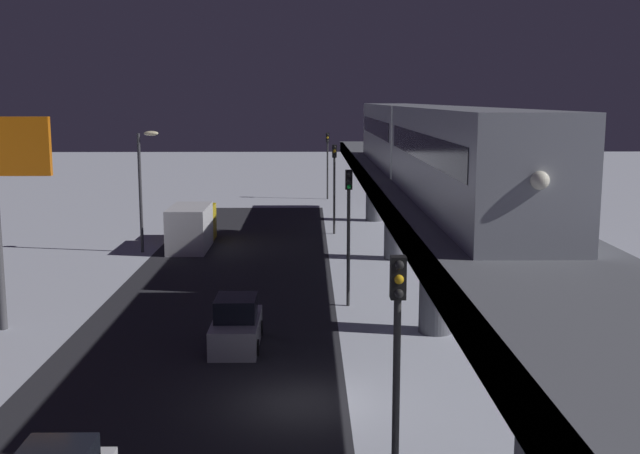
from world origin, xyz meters
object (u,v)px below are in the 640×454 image
at_px(traffic_light_distant, 328,156).
at_px(traffic_light_near, 397,359).
at_px(traffic_light_mid, 349,218).
at_px(box_truck, 192,226).
at_px(traffic_light_far, 334,176).
at_px(sedan_silver, 236,326).
at_px(subway_train, 423,141).

bearing_deg(traffic_light_distant, traffic_light_near, 90.00).
height_order(traffic_light_mid, traffic_light_distant, same).
distance_m(box_truck, traffic_light_far, 11.01).
relative_size(sedan_silver, traffic_light_distant, 0.64).
relative_size(subway_train, traffic_light_far, 5.76).
distance_m(traffic_light_far, traffic_light_distant, 19.83).
relative_size(traffic_light_near, traffic_light_mid, 1.00).
bearing_deg(traffic_light_far, traffic_light_distant, -90.00).
height_order(box_truck, traffic_light_near, traffic_light_near).
distance_m(sedan_silver, traffic_light_mid, 8.30).
xyz_separation_m(sedan_silver, box_truck, (4.80, -20.98, 0.56)).
distance_m(subway_train, traffic_light_far, 20.03).
bearing_deg(traffic_light_near, box_truck, -74.76).
xyz_separation_m(subway_train, traffic_light_near, (3.42, 20.24, -3.48)).
bearing_deg(traffic_light_near, traffic_light_distant, -90.00).
bearing_deg(subway_train, traffic_light_distant, -85.02).
bearing_deg(box_truck, sedan_silver, 102.89).
xyz_separation_m(subway_train, box_truck, (12.92, -14.64, -6.33)).
bearing_deg(traffic_light_mid, sedan_silver, 51.62).
relative_size(subway_train, sedan_silver, 8.97).
bearing_deg(sedan_silver, traffic_light_mid, 51.62).
height_order(subway_train, traffic_light_far, subway_train).
relative_size(subway_train, box_truck, 4.98).
xyz_separation_m(subway_train, traffic_light_distant, (3.42, -39.25, -3.48)).
relative_size(subway_train, traffic_light_distant, 5.76).
xyz_separation_m(traffic_light_near, traffic_light_far, (0.00, -39.66, 0.00)).
bearing_deg(traffic_light_mid, traffic_light_distant, -90.00).
bearing_deg(sedan_silver, box_truck, 102.89).
height_order(subway_train, traffic_light_near, subway_train).
distance_m(subway_train, traffic_light_distant, 39.56).
bearing_deg(sedan_silver, traffic_light_far, 79.66).
bearing_deg(traffic_light_distant, box_truck, 68.90).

